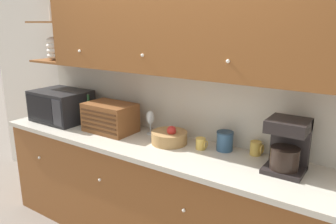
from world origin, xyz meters
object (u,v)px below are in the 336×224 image
(wine_bottle, at_px, (89,111))
(coffee_maker, at_px, (287,145))
(microwave, at_px, (61,106))
(storage_canister, at_px, (225,141))
(fruit_basket, at_px, (169,137))
(mug, at_px, (256,148))
(wine_glass, at_px, (150,118))
(bread_box, at_px, (110,117))
(mug_blue_second, at_px, (201,144))

(wine_bottle, xyz_separation_m, coffee_maker, (1.83, 0.02, 0.04))
(microwave, xyz_separation_m, storage_canister, (1.69, 0.18, -0.08))
(wine_bottle, bearing_deg, fruit_basket, 0.58)
(storage_canister, xyz_separation_m, mug, (0.23, 0.05, -0.02))
(coffee_maker, bearing_deg, wine_glass, 175.89)
(wine_bottle, height_order, storage_canister, wine_bottle)
(bread_box, distance_m, coffee_maker, 1.53)
(bread_box, xyz_separation_m, wine_glass, (0.34, 0.14, 0.01))
(fruit_basket, xyz_separation_m, coffee_maker, (0.92, 0.01, 0.13))
(wine_glass, relative_size, coffee_maker, 0.59)
(fruit_basket, relative_size, mug_blue_second, 3.26)
(wine_bottle, bearing_deg, wine_glass, 9.37)
(wine_bottle, bearing_deg, mug_blue_second, 1.97)
(wine_bottle, relative_size, coffee_maker, 0.83)
(fruit_basket, relative_size, coffee_maker, 0.81)
(microwave, distance_m, coffee_maker, 2.17)
(wine_glass, height_order, mug_blue_second, wine_glass)
(bread_box, xyz_separation_m, mug_blue_second, (0.88, 0.07, -0.08))
(microwave, bearing_deg, wine_glass, 9.41)
(wine_bottle, bearing_deg, coffee_maker, 0.69)
(wine_glass, xyz_separation_m, mug, (0.93, 0.06, -0.09))
(microwave, bearing_deg, mug, 6.69)
(coffee_maker, bearing_deg, storage_canister, 168.32)
(fruit_basket, distance_m, coffee_maker, 0.93)
(fruit_basket, relative_size, mug, 2.80)
(bread_box, height_order, mug_blue_second, bread_box)
(wine_glass, relative_size, fruit_basket, 0.73)
(storage_canister, distance_m, coffee_maker, 0.50)
(microwave, distance_m, mug, 1.93)
(wine_bottle, height_order, coffee_maker, coffee_maker)
(wine_glass, xyz_separation_m, fruit_basket, (0.27, -0.10, -0.09))
(wine_glass, height_order, coffee_maker, coffee_maker)
(fruit_basket, distance_m, mug, 0.68)
(wine_bottle, bearing_deg, storage_canister, 5.16)
(wine_glass, bearing_deg, mug, 3.78)
(wine_glass, distance_m, mug_blue_second, 0.55)
(fruit_basket, bearing_deg, mug, 13.46)
(bread_box, height_order, coffee_maker, coffee_maker)
(storage_canister, bearing_deg, fruit_basket, -165.49)
(bread_box, bearing_deg, fruit_basket, 3.98)
(wine_bottle, distance_m, mug_blue_second, 1.19)
(wine_bottle, xyz_separation_m, storage_canister, (1.35, 0.12, -0.06))
(fruit_basket, height_order, coffee_maker, coffee_maker)
(wine_bottle, relative_size, storage_canister, 1.98)
(wine_glass, relative_size, storage_canister, 1.41)
(wine_glass, bearing_deg, microwave, -170.59)
(wine_bottle, bearing_deg, bread_box, -6.24)
(wine_bottle, xyz_separation_m, mug_blue_second, (1.19, 0.04, -0.09))
(microwave, relative_size, fruit_basket, 1.88)
(storage_canister, xyz_separation_m, coffee_maker, (0.48, -0.10, 0.10))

